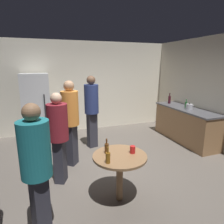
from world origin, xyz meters
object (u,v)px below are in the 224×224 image
object	(u,v)px
refrigerator	(37,107)
plastic_cup_red	(133,150)
person_in_teal_shirt	(36,164)
foreground_table	(120,162)
beer_bottle_brown	(107,148)
wine_bottle_on_counter	(169,99)
kettle	(189,107)
beer_bottle_amber	(108,157)
person_in_orange_shirt	(70,117)
person_in_maroon_shirt	(58,132)
person_in_navy_shirt	(92,106)
beer_bottle_on_counter	(186,104)

from	to	relation	value
refrigerator	plastic_cup_red	world-z (taller)	refrigerator
person_in_teal_shirt	plastic_cup_red	bearing A→B (deg)	-6.78
foreground_table	beer_bottle_brown	distance (m)	0.28
foreground_table	wine_bottle_on_counter	bearing A→B (deg)	43.34
kettle	beer_bottle_brown	size ratio (longest dim) A/B	1.06
foreground_table	beer_bottle_amber	xyz separation A→B (m)	(-0.24, -0.16, 0.19)
person_in_orange_shirt	person_in_maroon_shirt	bearing A→B (deg)	-77.73
foreground_table	person_in_teal_shirt	xyz separation A→B (m)	(-1.12, -0.31, 0.33)
beer_bottle_brown	person_in_maroon_shirt	bearing A→B (deg)	133.49
refrigerator	beer_bottle_brown	distance (m)	3.16
beer_bottle_brown	person_in_navy_shirt	size ratio (longest dim) A/B	0.13
beer_bottle_on_counter	person_in_teal_shirt	xyz separation A→B (m)	(-3.73, -2.07, -0.02)
foreground_table	person_in_navy_shirt	xyz separation A→B (m)	(0.10, 2.10, 0.41)
person_in_orange_shirt	person_in_navy_shirt	world-z (taller)	person_in_navy_shirt
person_in_teal_shirt	person_in_maroon_shirt	xyz separation A→B (m)	(0.33, 1.11, -0.03)
kettle	person_in_navy_shirt	xyz separation A→B (m)	(-2.43, 0.57, 0.07)
beer_bottle_on_counter	plastic_cup_red	bearing A→B (deg)	-143.92
beer_bottle_brown	refrigerator	bearing A→B (deg)	108.63
refrigerator	foreground_table	xyz separation A→B (m)	(1.17, -3.12, -0.27)
person_in_maroon_shirt	wine_bottle_on_counter	bearing A→B (deg)	50.70
kettle	wine_bottle_on_counter	xyz separation A→B (m)	(-0.00, 0.85, 0.05)
wine_bottle_on_counter	plastic_cup_red	distance (m)	3.33
beer_bottle_brown	person_in_orange_shirt	xyz separation A→B (m)	(-0.35, 1.24, 0.20)
refrigerator	beer_bottle_on_counter	size ratio (longest dim) A/B	7.83
plastic_cup_red	beer_bottle_brown	bearing A→B (deg)	161.64
beer_bottle_on_counter	foreground_table	world-z (taller)	beer_bottle_on_counter
beer_bottle_amber	person_in_navy_shirt	bearing A→B (deg)	81.46
beer_bottle_on_counter	beer_bottle_amber	bearing A→B (deg)	-145.98
kettle	beer_bottle_on_counter	xyz separation A→B (m)	(0.08, 0.22, 0.01)
person_in_navy_shirt	person_in_maroon_shirt	size ratio (longest dim) A/B	1.12
person_in_navy_shirt	beer_bottle_on_counter	bearing A→B (deg)	66.94
beer_bottle_brown	person_in_navy_shirt	distance (m)	2.00
beer_bottle_on_counter	person_in_orange_shirt	size ratio (longest dim) A/B	0.13
wine_bottle_on_counter	foreground_table	bearing A→B (deg)	-136.66
refrigerator	wine_bottle_on_counter	size ratio (longest dim) A/B	5.81
wine_bottle_on_counter	refrigerator	bearing A→B (deg)	168.72
beer_bottle_on_counter	person_in_teal_shirt	distance (m)	4.26
beer_bottle_amber	beer_bottle_brown	xyz separation A→B (m)	(0.08, 0.29, 0.00)
refrigerator	person_in_orange_shirt	distance (m)	1.87
person_in_orange_shirt	person_in_navy_shirt	size ratio (longest dim) A/B	0.98
beer_bottle_brown	person_in_teal_shirt	distance (m)	1.07
beer_bottle_brown	beer_bottle_amber	bearing A→B (deg)	-104.75
refrigerator	person_in_orange_shirt	size ratio (longest dim) A/B	1.04
wine_bottle_on_counter	person_in_teal_shirt	size ratio (longest dim) A/B	0.19
beer_bottle_brown	person_in_teal_shirt	xyz separation A→B (m)	(-0.96, -0.44, 0.14)
person_in_maroon_shirt	refrigerator	bearing A→B (deg)	124.31
kettle	person_in_maroon_shirt	bearing A→B (deg)	-167.54
foreground_table	person_in_navy_shirt	size ratio (longest dim) A/B	0.45
refrigerator	beer_bottle_amber	xyz separation A→B (m)	(0.93, -3.28, -0.08)
beer_bottle_on_counter	person_in_navy_shirt	size ratio (longest dim) A/B	0.13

